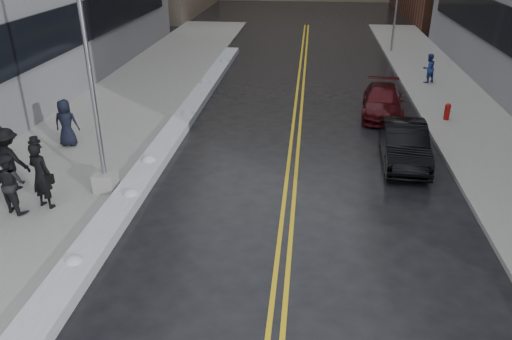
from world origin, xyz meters
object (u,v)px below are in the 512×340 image
(fire_hydrant, at_px, (447,111))
(pedestrian_east, at_px, (429,68))
(pedestrian_b, at_px, (11,183))
(pedestrian_c, at_px, (66,123))
(traffic_signal, at_px, (397,2))
(car_maroon, at_px, (383,101))
(lamppost, at_px, (97,119))
(car_black, at_px, (404,143))
(pedestrian_fedora, at_px, (41,175))
(pedestrian_e, at_px, (9,159))

(fire_hydrant, relative_size, pedestrian_east, 0.47)
(pedestrian_b, distance_m, pedestrian_c, 5.02)
(traffic_signal, distance_m, car_maroon, 13.66)
(lamppost, distance_m, car_black, 10.56)
(pedestrian_b, relative_size, car_black, 0.42)
(pedestrian_fedora, bearing_deg, car_maroon, -119.58)
(pedestrian_c, bearing_deg, pedestrian_east, -150.67)
(traffic_signal, bearing_deg, car_maroon, -99.40)
(pedestrian_c, relative_size, car_black, 0.42)
(lamppost, distance_m, car_maroon, 13.18)
(pedestrian_e, relative_size, car_black, 0.48)
(pedestrian_b, height_order, pedestrian_c, pedestrian_b)
(car_black, bearing_deg, pedestrian_fedora, -154.10)
(pedestrian_b, bearing_deg, car_black, -134.06)
(pedestrian_east, distance_m, car_black, 10.84)
(fire_hydrant, xyz_separation_m, pedestrian_b, (-14.43, -9.56, 0.51))
(pedestrian_e, bearing_deg, pedestrian_fedora, 158.29)
(fire_hydrant, height_order, pedestrian_b, pedestrian_b)
(pedestrian_e, bearing_deg, fire_hydrant, -141.24)
(pedestrian_e, relative_size, car_maroon, 0.47)
(traffic_signal, relative_size, car_black, 1.40)
(traffic_signal, xyz_separation_m, car_maroon, (-2.18, -13.19, -2.77))
(pedestrian_fedora, bearing_deg, car_black, -138.57)
(lamppost, relative_size, pedestrian_b, 4.20)
(pedestrian_b, xyz_separation_m, car_maroon, (11.74, 10.36, -0.43))
(pedestrian_e, distance_m, pedestrian_east, 21.13)
(lamppost, height_order, traffic_signal, lamppost)
(lamppost, relative_size, pedestrian_e, 3.72)
(fire_hydrant, height_order, pedestrian_fedora, pedestrian_fedora)
(traffic_signal, bearing_deg, car_black, -96.32)
(lamppost, distance_m, pedestrian_b, 3.02)
(traffic_signal, bearing_deg, pedestrian_e, -123.57)
(pedestrian_fedora, height_order, pedestrian_east, pedestrian_fedora)
(pedestrian_b, relative_size, pedestrian_e, 0.89)
(car_maroon, bearing_deg, pedestrian_b, -132.39)
(traffic_signal, relative_size, car_maroon, 1.38)
(lamppost, bearing_deg, pedestrian_b, -143.81)
(traffic_signal, relative_size, pedestrian_e, 2.93)
(lamppost, relative_size, pedestrian_east, 4.88)
(fire_hydrant, xyz_separation_m, pedestrian_e, (-15.24, -8.21, 0.63))
(fire_hydrant, relative_size, pedestrian_b, 0.40)
(pedestrian_e, distance_m, car_maroon, 15.47)
(pedestrian_fedora, relative_size, pedestrian_e, 1.01)
(traffic_signal, xyz_separation_m, pedestrian_b, (-13.93, -23.56, -2.34))
(fire_hydrant, height_order, car_black, car_black)
(lamppost, height_order, pedestrian_c, lamppost)
(pedestrian_fedora, relative_size, pedestrian_east, 1.32)
(fire_hydrant, relative_size, pedestrian_e, 0.36)
(lamppost, height_order, pedestrian_fedora, lamppost)
(lamppost, bearing_deg, pedestrian_fedora, -139.26)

